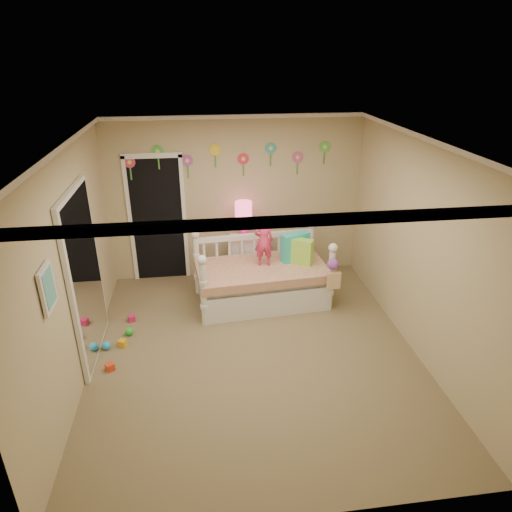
{
  "coord_description": "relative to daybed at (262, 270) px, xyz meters",
  "views": [
    {
      "loc": [
        -0.6,
        -4.65,
        3.49
      ],
      "look_at": [
        0.1,
        0.6,
        1.05
      ],
      "focal_mm": 31.83,
      "sensor_mm": 36.0,
      "label": 1
    }
  ],
  "objects": [
    {
      "name": "daybed",
      "position": [
        0.0,
        0.0,
        0.0
      ],
      "size": [
        2.0,
        1.19,
        1.04
      ],
      "primitive_type": null,
      "rotation": [
        0.0,
        0.0,
        0.08
      ],
      "color": "white",
      "rests_on": "floor"
    },
    {
      "name": "toy_scatter",
      "position": [
        -1.8,
        -0.81,
        -0.47
      ],
      "size": [
        0.85,
        1.33,
        0.11
      ],
      "primitive_type": null,
      "rotation": [
        0.0,
        0.0,
        0.04
      ],
      "color": "#996666",
      "rests_on": "floor"
    },
    {
      "name": "nightstand",
      "position": [
        -0.18,
        0.72,
        -0.14
      ],
      "size": [
        0.48,
        0.38,
        0.75
      ],
      "primitive_type": "cube",
      "rotation": [
        0.0,
        0.0,
        -0.09
      ],
      "color": "white",
      "rests_on": "floor"
    },
    {
      "name": "pillow_lime",
      "position": [
        0.56,
        0.04,
        0.25
      ],
      "size": [
        0.42,
        0.34,
        0.38
      ],
      "primitive_type": "cube",
      "rotation": [
        0.0,
        0.0,
        -0.57
      ],
      "color": "#A1E545",
      "rests_on": "daybed"
    },
    {
      "name": "hanging_bag",
      "position": [
        0.92,
        -0.51,
        0.11
      ],
      "size": [
        0.2,
        0.16,
        0.36
      ],
      "primitive_type": null,
      "color": "beige",
      "rests_on": "daybed"
    },
    {
      "name": "child",
      "position": [
        0.04,
        0.04,
        0.44
      ],
      "size": [
        0.29,
        0.2,
        0.76
      ],
      "primitive_type": "imported",
      "rotation": [
        0.0,
        0.0,
        3.08
      ],
      "color": "#F2376D",
      "rests_on": "daybed"
    },
    {
      "name": "right_wall",
      "position": [
        1.73,
        -1.25,
        0.78
      ],
      "size": [
        0.01,
        4.5,
        2.6
      ],
      "primitive_type": "cube",
      "color": "tan",
      "rests_on": "floor"
    },
    {
      "name": "ceiling",
      "position": [
        -0.27,
        -1.25,
        2.08
      ],
      "size": [
        4.0,
        4.5,
        0.01
      ],
      "primitive_type": "cube",
      "color": "white",
      "rests_on": "floor"
    },
    {
      "name": "floor",
      "position": [
        -0.27,
        -1.25,
        -0.52
      ],
      "size": [
        4.0,
        4.5,
        0.01
      ],
      "primitive_type": "cube",
      "color": "#7F684C",
      "rests_on": "ground"
    },
    {
      "name": "closet_doorway",
      "position": [
        -1.52,
        0.98,
        0.51
      ],
      "size": [
        0.9,
        0.04,
        2.07
      ],
      "primitive_type": "cube",
      "color": "black",
      "rests_on": "back_wall"
    },
    {
      "name": "flower_decals",
      "position": [
        -0.36,
        0.98,
        1.42
      ],
      "size": [
        3.4,
        0.02,
        0.5
      ],
      "primitive_type": null,
      "color": "#B2668C",
      "rests_on": "back_wall"
    },
    {
      "name": "mirror_closet",
      "position": [
        -2.23,
        -0.95,
        0.53
      ],
      "size": [
        0.07,
        1.3,
        2.1
      ],
      "primitive_type": "cube",
      "color": "white",
      "rests_on": "left_wall"
    },
    {
      "name": "wall_picture",
      "position": [
        -2.24,
        -2.15,
        1.03
      ],
      "size": [
        0.05,
        0.34,
        0.42
      ],
      "primitive_type": "cube",
      "color": "white",
      "rests_on": "left_wall"
    },
    {
      "name": "table_lamp",
      "position": [
        -0.18,
        0.72,
        0.62
      ],
      "size": [
        0.27,
        0.27,
        0.58
      ],
      "color": "#EA1F86",
      "rests_on": "nightstand"
    },
    {
      "name": "back_wall",
      "position": [
        -0.27,
        1.0,
        0.78
      ],
      "size": [
        4.0,
        0.01,
        2.6
      ],
      "primitive_type": "cube",
      "color": "tan",
      "rests_on": "floor"
    },
    {
      "name": "crown_molding",
      "position": [
        -0.27,
        -1.25,
        2.05
      ],
      "size": [
        4.0,
        4.5,
        0.06
      ],
      "primitive_type": null,
      "color": "white",
      "rests_on": "ceiling"
    },
    {
      "name": "left_wall",
      "position": [
        -2.27,
        -1.25,
        0.78
      ],
      "size": [
        0.01,
        4.5,
        2.6
      ],
      "primitive_type": "cube",
      "color": "tan",
      "rests_on": "floor"
    },
    {
      "name": "pillow_turquoise",
      "position": [
        0.53,
        0.14,
        0.27
      ],
      "size": [
        0.45,
        0.3,
        0.43
      ],
      "primitive_type": "cube",
      "rotation": [
        0.0,
        0.0,
        0.38
      ],
      "color": "#2AC5D5",
      "rests_on": "daybed"
    }
  ]
}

